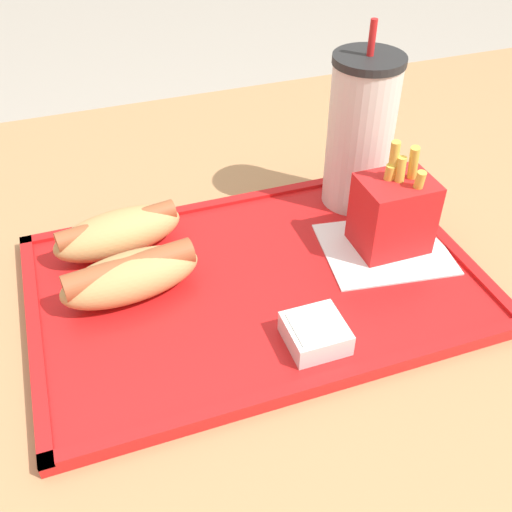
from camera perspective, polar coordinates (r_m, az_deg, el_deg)
dining_table at (r=0.90m, az=2.45°, el=-18.96°), size 1.38×0.86×0.73m
food_tray at (r=0.59m, az=0.00°, el=-2.61°), size 0.43×0.28×0.01m
paper_napkin at (r=0.63m, az=12.11°, el=0.68°), size 0.14×0.12×0.00m
soda_cup at (r=0.66m, az=9.92°, el=11.48°), size 0.07×0.07×0.20m
hot_dog_far at (r=0.62m, az=-12.99°, el=2.24°), size 0.14×0.07×0.04m
hot_dog_near at (r=0.56m, az=-11.77°, el=-2.08°), size 0.14×0.07×0.04m
fries_carton at (r=0.61m, az=12.93°, el=4.07°), size 0.07×0.06×0.12m
sauce_cup_mayo at (r=0.52m, az=5.68°, el=-7.27°), size 0.05×0.05×0.02m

